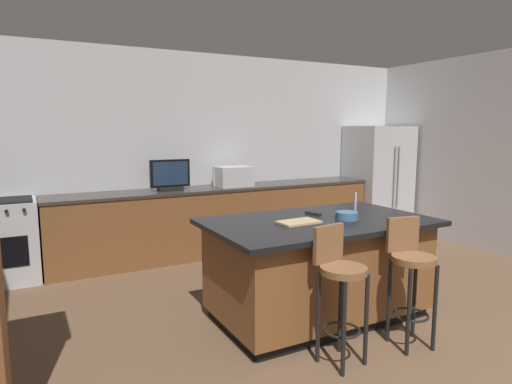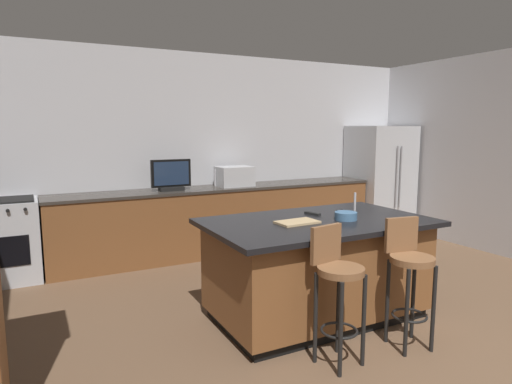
# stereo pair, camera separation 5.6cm
# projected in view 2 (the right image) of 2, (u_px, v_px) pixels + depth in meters

# --- Properties ---
(wall_back) EXTENTS (6.91, 0.12, 2.76)m
(wall_back) POSITION_uv_depth(u_px,v_px,m) (218.00, 152.00, 6.40)
(wall_back) COLOR #BCBCC1
(wall_back) RESTS_ON ground_plane
(wall_right) EXTENTS (0.12, 4.88, 2.76)m
(wall_right) POSITION_uv_depth(u_px,v_px,m) (507.00, 154.00, 5.91)
(wall_right) COLOR #BCBCC1
(wall_right) RESTS_ON ground_plane
(counter_back) EXTENTS (4.60, 0.62, 0.92)m
(counter_back) POSITION_uv_depth(u_px,v_px,m) (223.00, 219.00, 6.16)
(counter_back) COLOR brown
(counter_back) RESTS_ON ground_plane
(kitchen_island) EXTENTS (2.01, 1.20, 0.91)m
(kitchen_island) POSITION_uv_depth(u_px,v_px,m) (317.00, 268.00, 4.02)
(kitchen_island) COLOR black
(kitchen_island) RESTS_ON ground_plane
(refrigerator) EXTENTS (0.92, 0.82, 1.76)m
(refrigerator) POSITION_uv_depth(u_px,v_px,m) (380.00, 180.00, 7.28)
(refrigerator) COLOR #B7BABF
(refrigerator) RESTS_ON ground_plane
(range_oven) EXTENTS (0.75, 0.63, 0.94)m
(range_oven) POSITION_uv_depth(u_px,v_px,m) (3.00, 241.00, 4.94)
(range_oven) COLOR #B7BABF
(range_oven) RESTS_ON ground_plane
(microwave) EXTENTS (0.48, 0.36, 0.27)m
(microwave) POSITION_uv_depth(u_px,v_px,m) (235.00, 176.00, 6.15)
(microwave) COLOR #B7BABF
(microwave) RESTS_ON counter_back
(tv_monitor) EXTENTS (0.52, 0.16, 0.40)m
(tv_monitor) POSITION_uv_depth(u_px,v_px,m) (171.00, 176.00, 5.68)
(tv_monitor) COLOR black
(tv_monitor) RESTS_ON counter_back
(sink_faucet_back) EXTENTS (0.02, 0.02, 0.24)m
(sink_faucet_back) POSITION_uv_depth(u_px,v_px,m) (215.00, 178.00, 6.13)
(sink_faucet_back) COLOR #B2B2B7
(sink_faucet_back) RESTS_ON counter_back
(sink_faucet_island) EXTENTS (0.02, 0.02, 0.22)m
(sink_faucet_island) POSITION_uv_depth(u_px,v_px,m) (355.00, 204.00, 4.13)
(sink_faucet_island) COLOR #B2B2B7
(sink_faucet_island) RESTS_ON kitchen_island
(bar_stool_left) EXTENTS (0.34, 0.36, 1.02)m
(bar_stool_left) POSITION_uv_depth(u_px,v_px,m) (337.00, 282.00, 3.20)
(bar_stool_left) COLOR brown
(bar_stool_left) RESTS_ON ground_plane
(bar_stool_right) EXTENTS (0.34, 0.36, 1.02)m
(bar_stool_right) POSITION_uv_depth(u_px,v_px,m) (409.00, 270.00, 3.46)
(bar_stool_right) COLOR brown
(bar_stool_right) RESTS_ON ground_plane
(fruit_bowl) EXTENTS (0.20, 0.20, 0.07)m
(fruit_bowl) POSITION_uv_depth(u_px,v_px,m) (346.00, 216.00, 3.96)
(fruit_bowl) COLOR #3F668C
(fruit_bowl) RESTS_ON kitchen_island
(cell_phone) EXTENTS (0.08, 0.15, 0.01)m
(cell_phone) POSITION_uv_depth(u_px,v_px,m) (344.00, 211.00, 4.35)
(cell_phone) COLOR black
(cell_phone) RESTS_ON kitchen_island
(tv_remote) EXTENTS (0.09, 0.18, 0.02)m
(tv_remote) POSITION_uv_depth(u_px,v_px,m) (313.00, 213.00, 4.21)
(tv_remote) COLOR black
(tv_remote) RESTS_ON kitchen_island
(cutting_board) EXTENTS (0.37, 0.24, 0.02)m
(cutting_board) POSITION_uv_depth(u_px,v_px,m) (297.00, 222.00, 3.82)
(cutting_board) COLOR tan
(cutting_board) RESTS_ON kitchen_island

